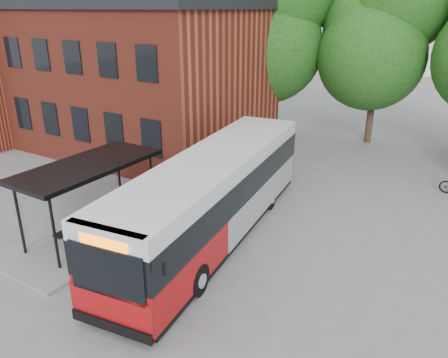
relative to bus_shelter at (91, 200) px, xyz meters
The scene contains 6 objects.
ground 4.83m from the bus_shelter, 12.53° to the left, with size 100.00×100.00×0.00m, color slate.
station_building 13.42m from the bus_shelter, 130.36° to the left, with size 18.40×10.40×8.50m, color maroon, non-canonical shape.
bus_shelter is the anchor object (origin of this frame).
tree_0 17.54m from the bus_shelter, 95.04° to the left, with size 7.92×7.92×11.00m, color #194A13, non-canonical shape.
tree_1 19.19m from the bus_shelter, 73.01° to the left, with size 7.92×7.92×10.40m, color #194A13, non-canonical shape.
city_bus 4.56m from the bus_shelter, 31.91° to the left, with size 2.65×12.46×3.16m, color #A40D10, non-canonical shape.
Camera 1 is at (7.45, -10.92, 8.07)m, focal length 35.00 mm.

